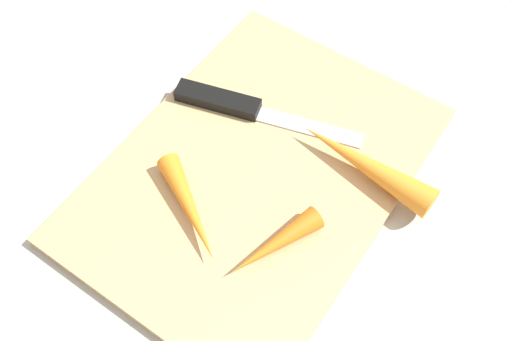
% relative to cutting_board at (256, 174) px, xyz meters
% --- Properties ---
extents(ground_plane, '(1.40, 1.40, 0.00)m').
position_rel_cutting_board_xyz_m(ground_plane, '(0.00, 0.00, -0.01)').
color(ground_plane, '#ADA8A0').
extents(cutting_board, '(0.36, 0.26, 0.01)m').
position_rel_cutting_board_xyz_m(cutting_board, '(0.00, 0.00, 0.00)').
color(cutting_board, tan).
rests_on(cutting_board, ground_plane).
extents(knife, '(0.07, 0.20, 0.01)m').
position_rel_cutting_board_xyz_m(knife, '(0.05, 0.07, 0.01)').
color(knife, '#B7B7BC').
rests_on(knife, cutting_board).
extents(carrot_longest, '(0.04, 0.14, 0.03)m').
position_rel_cutting_board_xyz_m(carrot_longest, '(0.06, -0.09, 0.02)').
color(carrot_longest, orange).
rests_on(carrot_longest, cutting_board).
extents(carrot_shortest, '(0.10, 0.05, 0.02)m').
position_rel_cutting_board_xyz_m(carrot_shortest, '(-0.06, -0.06, 0.02)').
color(carrot_shortest, orange).
rests_on(carrot_shortest, cutting_board).
extents(carrot_medium, '(0.08, 0.11, 0.02)m').
position_rel_cutting_board_xyz_m(carrot_medium, '(-0.07, 0.02, 0.02)').
color(carrot_medium, orange).
rests_on(carrot_medium, cutting_board).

